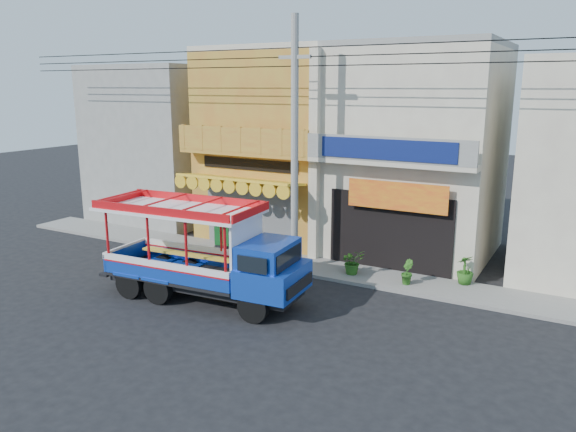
# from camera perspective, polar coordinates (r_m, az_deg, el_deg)

# --- Properties ---
(ground) EXTENTS (90.00, 90.00, 0.00)m
(ground) POSITION_cam_1_polar(r_m,az_deg,el_deg) (17.54, -1.69, -9.21)
(ground) COLOR black
(ground) RESTS_ON ground
(sidewalk) EXTENTS (30.00, 2.00, 0.12)m
(sidewalk) POSITION_cam_1_polar(r_m,az_deg,el_deg) (20.84, 4.00, -5.39)
(sidewalk) COLOR slate
(sidewalk) RESTS_ON ground
(shophouse_left) EXTENTS (6.00, 7.50, 8.24)m
(shophouse_left) POSITION_cam_1_polar(r_m,az_deg,el_deg) (25.25, -0.23, 7.31)
(shophouse_left) COLOR #B86B28
(shophouse_left) RESTS_ON ground
(shophouse_right) EXTENTS (6.00, 6.75, 8.24)m
(shophouse_right) POSITION_cam_1_polar(r_m,az_deg,el_deg) (22.92, 13.02, 6.38)
(shophouse_right) COLOR #BEAF9C
(shophouse_right) RESTS_ON ground
(party_pilaster) EXTENTS (0.35, 0.30, 8.00)m
(party_pilaster) POSITION_cam_1_polar(r_m,az_deg,el_deg) (21.13, 2.70, 5.86)
(party_pilaster) COLOR #BEAF9C
(party_pilaster) RESTS_ON ground
(filler_building_left) EXTENTS (6.00, 6.00, 7.60)m
(filler_building_left) POSITION_cam_1_polar(r_m,az_deg,el_deg) (29.38, -12.26, 7.23)
(filler_building_left) COLOR gray
(filler_building_left) RESTS_ON ground
(utility_pole) EXTENTS (28.00, 0.26, 9.00)m
(utility_pole) POSITION_cam_1_polar(r_m,az_deg,el_deg) (19.59, 1.07, 8.34)
(utility_pole) COLOR gray
(utility_pole) RESTS_ON ground
(songthaew_truck) EXTENTS (6.90, 2.67, 3.15)m
(songthaew_truck) POSITION_cam_1_polar(r_m,az_deg,el_deg) (17.56, -7.35, -4.03)
(songthaew_truck) COLOR black
(songthaew_truck) RESTS_ON ground
(green_sign) EXTENTS (0.65, 0.38, 1.00)m
(green_sign) POSITION_cam_1_polar(r_m,az_deg,el_deg) (23.29, -6.74, -2.22)
(green_sign) COLOR black
(green_sign) RESTS_ON sidewalk
(potted_plant_a) EXTENTS (1.07, 1.07, 0.90)m
(potted_plant_a) POSITION_cam_1_polar(r_m,az_deg,el_deg) (20.09, 6.58, -4.63)
(potted_plant_a) COLOR #295E1B
(potted_plant_a) RESTS_ON sidewalk
(potted_plant_b) EXTENTS (0.52, 0.57, 0.84)m
(potted_plant_b) POSITION_cam_1_polar(r_m,az_deg,el_deg) (19.40, 11.97, -5.57)
(potted_plant_b) COLOR #295E1B
(potted_plant_b) RESTS_ON sidewalk
(potted_plant_c) EXTENTS (0.78, 0.78, 1.00)m
(potted_plant_c) POSITION_cam_1_polar(r_m,az_deg,el_deg) (19.88, 17.56, -5.22)
(potted_plant_c) COLOR #295E1B
(potted_plant_c) RESTS_ON sidewalk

